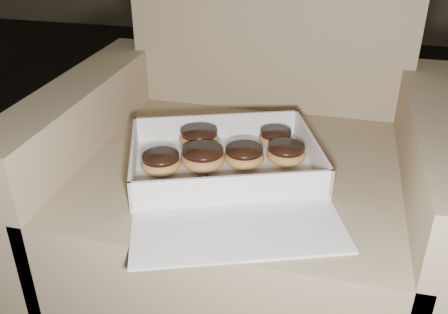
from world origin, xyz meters
The scene contains 13 objects.
floor centered at (0.00, 0.00, 0.00)m, with size 4.50×4.50×0.00m, color black.
armchair centered at (0.64, -0.17, 0.28)m, with size 0.86×0.72×0.90m.
bakery_box centered at (0.63, -0.31, 0.41)m, with size 0.48×0.52×0.06m.
donut_a centered at (0.70, -0.17, 0.43)m, with size 0.07×0.07×0.04m.
donut_b centered at (0.73, -0.24, 0.43)m, with size 0.08×0.08×0.04m.
donut_c centered at (0.57, -0.30, 0.43)m, with size 0.09×0.09×0.04m.
donut_d centered at (0.50, -0.33, 0.43)m, with size 0.08×0.08×0.04m.
donut_e centered at (0.65, -0.27, 0.43)m, with size 0.08×0.08×0.04m.
donut_f centered at (0.54, -0.22, 0.43)m, with size 0.08×0.08×0.04m.
crumb_a centered at (0.75, -0.32, 0.41)m, with size 0.01×0.01×0.00m, color black.
crumb_b centered at (0.58, -0.34, 0.41)m, with size 0.01×0.01×0.00m, color black.
crumb_c centered at (0.57, -0.31, 0.41)m, with size 0.01×0.01×0.00m, color black.
crumb_d centered at (0.59, -0.33, 0.41)m, with size 0.01×0.01×0.00m, color black.
Camera 1 is at (0.82, -1.13, 0.91)m, focal length 40.00 mm.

